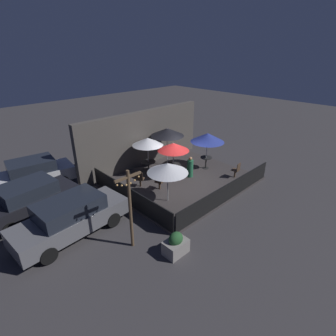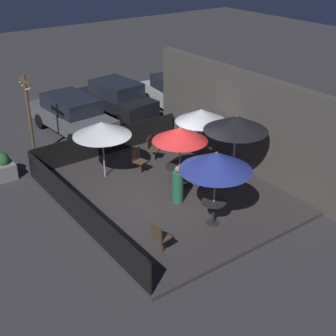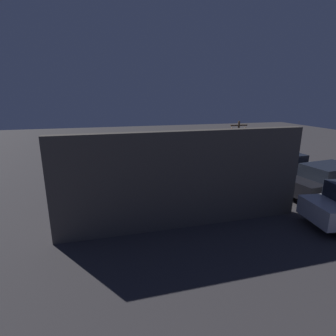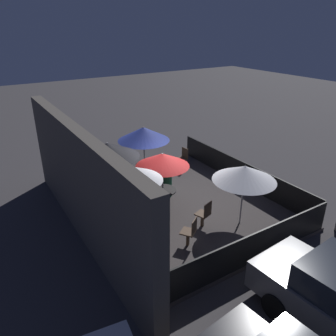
{
  "view_description": "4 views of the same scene",
  "coord_description": "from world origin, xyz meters",
  "views": [
    {
      "loc": [
        -9.87,
        -9.04,
        7.0
      ],
      "look_at": [
        -0.92,
        0.2,
        1.09
      ],
      "focal_mm": 28.0,
      "sensor_mm": 36.0,
      "label": 1
    },
    {
      "loc": [
        10.67,
        -7.71,
        7.73
      ],
      "look_at": [
        -0.01,
        0.09,
        0.99
      ],
      "focal_mm": 50.0,
      "sensor_mm": 36.0,
      "label": 2
    },
    {
      "loc": [
        2.91,
        11.81,
        4.69
      ],
      "look_at": [
        -0.27,
        -0.03,
        1.3
      ],
      "focal_mm": 28.0,
      "sensor_mm": 36.0,
      "label": 3
    },
    {
      "loc": [
        -8.52,
        5.7,
        6.09
      ],
      "look_at": [
        0.74,
        -0.11,
        1.2
      ],
      "focal_mm": 35.0,
      "sensor_mm": 36.0,
      "label": 4
    }
  ],
  "objects": [
    {
      "name": "patio_chair_1",
      "position": [
        2.47,
        -1.98,
        0.62
      ],
      "size": [
        0.44,
        0.44,
        0.92
      ],
      "rotation": [
        0.0,
        0.0,
        1.68
      ],
      "color": "#4C3828",
      "rests_on": "patio_deck"
    },
    {
      "name": "dining_table_0",
      "position": [
        -0.75,
        2.05,
        0.7
      ],
      "size": [
        0.84,
        0.84,
        0.74
      ],
      "color": "black",
      "rests_on": "patio_deck"
    },
    {
      "name": "dining_table_2",
      "position": [
        2.24,
        0.06,
        0.69
      ],
      "size": [
        0.71,
        0.71,
        0.74
      ],
      "color": "black",
      "rests_on": "patio_deck"
    },
    {
      "name": "parked_car_0",
      "position": [
        -6.6,
        -0.08,
        0.85
      ],
      "size": [
        4.69,
        2.05,
        1.62
      ],
      "rotation": [
        0.0,
        0.0,
        0.07
      ],
      "color": "#5B5B60",
      "rests_on": "ground_plane"
    },
    {
      "name": "parked_car_1",
      "position": [
        -7.33,
        2.52,
        0.84
      ],
      "size": [
        4.22,
        2.13,
        1.62
      ],
      "rotation": [
        0.0,
        0.0,
        0.11
      ],
      "color": "black",
      "rests_on": "ground_plane"
    },
    {
      "name": "patio_chair_2",
      "position": [
        -1.7,
        0.07,
        0.61
      ],
      "size": [
        0.51,
        0.51,
        0.91
      ],
      "rotation": [
        0.0,
        0.0,
        0.33
      ],
      "color": "#4C3828",
      "rests_on": "patio_deck"
    },
    {
      "name": "building_wall",
      "position": [
        0.0,
        3.37,
        1.77
      ],
      "size": [
        9.16,
        0.36,
        3.55
      ],
      "color": "#4C4742",
      "rests_on": "ground_plane"
    },
    {
      "name": "patio_umbrella_4",
      "position": [
        0.86,
        2.1,
        2.32
      ],
      "size": [
        2.06,
        2.06,
        2.44
      ],
      "color": "#B2B2B7",
      "rests_on": "patio_deck"
    },
    {
      "name": "patio_umbrella_2",
      "position": [
        2.24,
        0.06,
        2.13
      ],
      "size": [
        2.03,
        2.03,
        2.28
      ],
      "color": "#B2B2B7",
      "rests_on": "patio_deck"
    },
    {
      "name": "patio_chair_0",
      "position": [
        -2.24,
        1.0,
        0.61
      ],
      "size": [
        0.56,
        0.56,
        0.91
      ],
      "rotation": [
        0.0,
        0.0,
        0.61
      ],
      "color": "#4C3828",
      "rests_on": "patio_deck"
    },
    {
      "name": "fence_side_left",
      "position": [
        -3.74,
        0.0,
        0.59
      ],
      "size": [
        0.05,
        6.07,
        0.95
      ],
      "color": "black",
      "rests_on": "patio_deck"
    },
    {
      "name": "fence_front",
      "position": [
        0.0,
        -3.09,
        0.59
      ],
      "size": [
        7.36,
        0.05,
        0.95
      ],
      "color": "black",
      "rests_on": "patio_deck"
    },
    {
      "name": "parked_car_2",
      "position": [
        -6.28,
        5.12,
        0.84
      ],
      "size": [
        4.27,
        2.21,
        1.62
      ],
      "rotation": [
        0.0,
        0.0,
        -0.13
      ],
      "color": "silver",
      "rests_on": "ground_plane"
    },
    {
      "name": "planter_box",
      "position": [
        -4.38,
        -3.79,
        0.4
      ],
      "size": [
        0.9,
        0.63,
        0.93
      ],
      "color": "gray",
      "rests_on": "ground_plane"
    },
    {
      "name": "patio_umbrella_1",
      "position": [
        -0.09,
        0.62,
        1.99
      ],
      "size": [
        1.78,
        1.78,
        2.09
      ],
      "color": "#B2B2B7",
      "rests_on": "patio_deck"
    },
    {
      "name": "ground_plane",
      "position": [
        0.0,
        0.0,
        0.0
      ],
      "size": [
        60.0,
        60.0,
        0.0
      ],
      "primitive_type": "plane",
      "color": "#383538"
    },
    {
      "name": "patio_umbrella_3",
      "position": [
        -2.15,
        -1.05,
        1.9
      ],
      "size": [
        1.96,
        1.96,
        2.02
      ],
      "color": "#B2B2B7",
      "rests_on": "patio_deck"
    },
    {
      "name": "dining_table_1",
      "position": [
        -0.09,
        0.62,
        0.72
      ],
      "size": [
        0.92,
        0.92,
        0.76
      ],
      "color": "black",
      "rests_on": "patio_deck"
    },
    {
      "name": "patio_umbrella_0",
      "position": [
        -0.75,
        2.05,
        2.1
      ],
      "size": [
        1.8,
        1.8,
        2.2
      ],
      "color": "#B2B2B7",
      "rests_on": "patio_deck"
    },
    {
      "name": "patio_deck",
      "position": [
        0.0,
        0.0,
        0.06
      ],
      "size": [
        7.56,
        6.27,
        0.12
      ],
      "color": "#383333",
      "rests_on": "ground_plane"
    },
    {
      "name": "light_post",
      "position": [
        -5.28,
        -2.34,
        1.83
      ],
      "size": [
        1.1,
        0.12,
        3.23
      ],
      "color": "brown",
      "rests_on": "ground_plane"
    },
    {
      "name": "patron_0",
      "position": [
        0.66,
        -0.02,
        0.67
      ],
      "size": [
        0.5,
        0.5,
        1.23
      ],
      "rotation": [
        0.0,
        0.0,
        3.95
      ],
      "color": "#236642",
      "rests_on": "patio_deck"
    }
  ]
}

